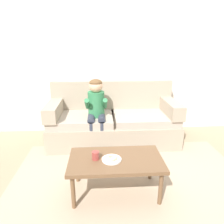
% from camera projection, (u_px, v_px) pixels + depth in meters
% --- Properties ---
extents(ground, '(10.00, 10.00, 0.00)m').
position_uv_depth(ground, '(127.00, 167.00, 2.88)').
color(ground, '#9E896B').
extents(wall_back, '(8.00, 0.10, 2.80)m').
position_uv_depth(wall_back, '(119.00, 56.00, 3.76)').
color(wall_back, silver).
rests_on(wall_back, ground).
extents(area_rug, '(2.94, 1.81, 0.01)m').
position_uv_depth(area_rug, '(130.00, 177.00, 2.64)').
color(area_rug, tan).
rests_on(area_rug, ground).
extents(couch, '(2.11, 0.90, 1.00)m').
position_uv_depth(couch, '(113.00, 121.00, 3.57)').
color(couch, tan).
rests_on(couch, ground).
extents(coffee_table, '(1.01, 0.56, 0.44)m').
position_uv_depth(coffee_table, '(116.00, 162.00, 2.26)').
color(coffee_table, brown).
rests_on(coffee_table, ground).
extents(person_child, '(0.34, 0.58, 1.10)m').
position_uv_depth(person_child, '(96.00, 107.00, 3.25)').
color(person_child, '#337A4C').
rests_on(person_child, ground).
extents(plate, '(0.21, 0.21, 0.01)m').
position_uv_depth(plate, '(112.00, 159.00, 2.22)').
color(plate, white).
rests_on(plate, coffee_table).
extents(donut, '(0.14, 0.14, 0.04)m').
position_uv_depth(donut, '(112.00, 157.00, 2.21)').
color(donut, beige).
rests_on(donut, plate).
extents(mug, '(0.08, 0.08, 0.09)m').
position_uv_depth(mug, '(96.00, 155.00, 2.22)').
color(mug, '#993D38').
rests_on(mug, coffee_table).
extents(toy_controller, '(0.23, 0.09, 0.05)m').
position_uv_depth(toy_controller, '(151.00, 160.00, 2.99)').
color(toy_controller, blue).
rests_on(toy_controller, ground).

